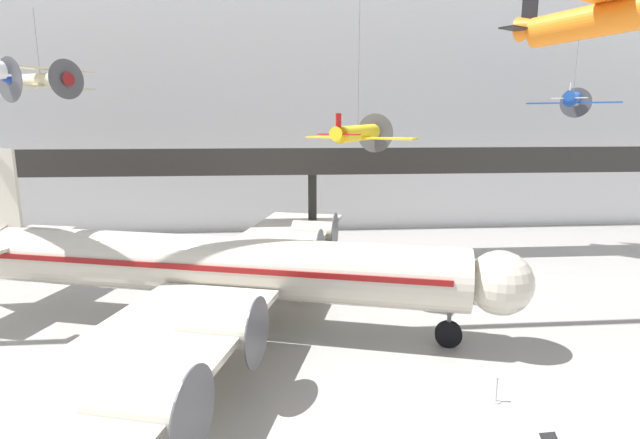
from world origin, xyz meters
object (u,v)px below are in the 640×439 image
(airliner_silver_main, at_px, (213,267))
(suspended_plane_yellow_lowwing, at_px, (358,134))
(suspended_plane_cream_biplane, at_px, (41,80))
(suspended_plane_blue_trainer, at_px, (573,99))
(stanchion_barrier, at_px, (496,394))
(suspended_plane_orange_highwing, at_px, (607,17))

(airliner_silver_main, xyz_separation_m, suspended_plane_yellow_lowwing, (8.12, 3.64, 6.76))
(airliner_silver_main, height_order, suspended_plane_cream_biplane, suspended_plane_cream_biplane)
(suspended_plane_cream_biplane, bearing_deg, suspended_plane_yellow_lowwing, 7.49)
(airliner_silver_main, distance_m, suspended_plane_yellow_lowwing, 11.17)
(suspended_plane_blue_trainer, bearing_deg, airliner_silver_main, 152.98)
(stanchion_barrier, bearing_deg, suspended_plane_cream_biplane, 139.18)
(airliner_silver_main, relative_size, suspended_plane_cream_biplane, 5.02)
(suspended_plane_orange_highwing, xyz_separation_m, stanchion_barrier, (-3.84, -1.42, -14.32))
(suspended_plane_blue_trainer, xyz_separation_m, stanchion_barrier, (-14.99, -21.63, -12.11))
(airliner_silver_main, distance_m, stanchion_barrier, 14.77)
(suspended_plane_yellow_lowwing, bearing_deg, stanchion_barrier, -128.35)
(suspended_plane_blue_trainer, height_order, suspended_plane_cream_biplane, suspended_plane_cream_biplane)
(stanchion_barrier, bearing_deg, suspended_plane_orange_highwing, 20.35)
(airliner_silver_main, distance_m, suspended_plane_orange_highwing, 20.52)
(suspended_plane_yellow_lowwing, bearing_deg, airliner_silver_main, 148.37)
(suspended_plane_orange_highwing, relative_size, suspended_plane_blue_trainer, 1.08)
(suspended_plane_yellow_lowwing, bearing_deg, suspended_plane_orange_highwing, -109.92)
(suspended_plane_blue_trainer, bearing_deg, suspended_plane_cream_biplane, 125.85)
(suspended_plane_blue_trainer, relative_size, suspended_plane_cream_biplane, 1.06)
(stanchion_barrier, bearing_deg, suspended_plane_yellow_lowwing, 107.45)
(suspended_plane_blue_trainer, height_order, stanchion_barrier, suspended_plane_blue_trainer)
(suspended_plane_orange_highwing, bearing_deg, suspended_plane_blue_trainer, 120.14)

